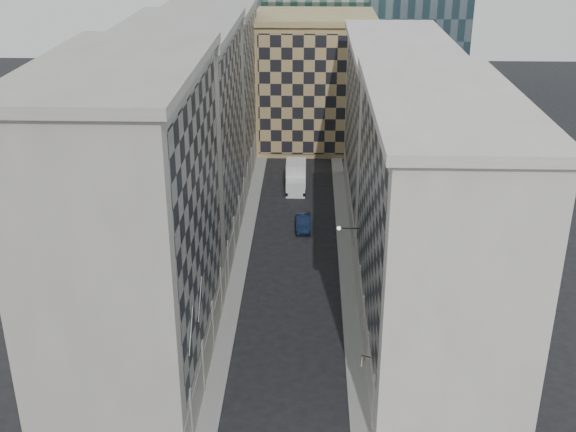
# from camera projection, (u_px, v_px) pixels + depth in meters

# --- Properties ---
(sidewalk_west) EXTENTS (1.50, 100.00, 0.15)m
(sidewalk_west) POSITION_uv_depth(u_px,v_px,m) (242.00, 257.00, 72.77)
(sidewalk_west) COLOR gray
(sidewalk_west) RESTS_ON ground
(sidewalk_east) EXTENTS (1.50, 100.00, 0.15)m
(sidewalk_east) POSITION_uv_depth(u_px,v_px,m) (346.00, 259.00, 72.46)
(sidewalk_east) COLOR gray
(sidewalk_east) RESTS_ON ground
(bldg_left_a) EXTENTS (10.80, 22.80, 23.70)m
(bldg_left_a) POSITION_uv_depth(u_px,v_px,m) (133.00, 229.00, 50.83)
(bldg_left_a) COLOR gray
(bldg_left_a) RESTS_ON ground
(bldg_left_b) EXTENTS (10.80, 22.80, 22.70)m
(bldg_left_b) POSITION_uv_depth(u_px,v_px,m) (185.00, 141.00, 71.18)
(bldg_left_b) COLOR gray
(bldg_left_b) RESTS_ON ground
(bldg_left_c) EXTENTS (10.80, 22.80, 21.70)m
(bldg_left_c) POSITION_uv_depth(u_px,v_px,m) (213.00, 92.00, 91.54)
(bldg_left_c) COLOR gray
(bldg_left_c) RESTS_ON ground
(bldg_right_a) EXTENTS (10.80, 26.80, 20.70)m
(bldg_right_a) POSITION_uv_depth(u_px,v_px,m) (433.00, 229.00, 54.45)
(bldg_right_a) COLOR #B0A9A1
(bldg_right_a) RESTS_ON ground
(bldg_right_b) EXTENTS (10.80, 28.80, 19.70)m
(bldg_right_b) POSITION_uv_depth(u_px,v_px,m) (395.00, 131.00, 79.37)
(bldg_right_b) COLOR #B0A9A1
(bldg_right_b) RESTS_ON ground
(tan_block) EXTENTS (16.80, 14.80, 18.80)m
(tan_block) POSITION_uv_depth(u_px,v_px,m) (314.00, 81.00, 103.52)
(tan_block) COLOR #9C7E52
(tan_block) RESTS_ON ground
(flagpoles_left) EXTENTS (0.10, 6.33, 2.33)m
(flagpoles_left) POSITION_uv_depth(u_px,v_px,m) (196.00, 314.00, 47.63)
(flagpoles_left) COLOR gray
(flagpoles_left) RESTS_ON ground
(bracket_lamp) EXTENTS (1.98, 0.36, 0.36)m
(bracket_lamp) POSITION_uv_depth(u_px,v_px,m) (341.00, 228.00, 64.54)
(bracket_lamp) COLOR black
(bracket_lamp) RESTS_ON ground
(box_truck) EXTENTS (2.50, 6.03, 3.30)m
(box_truck) POSITION_uv_depth(u_px,v_px,m) (296.00, 178.00, 89.83)
(box_truck) COLOR white
(box_truck) RESTS_ON ground
(dark_car) EXTENTS (1.70, 4.68, 1.53)m
(dark_car) POSITION_uv_depth(u_px,v_px,m) (303.00, 222.00, 79.03)
(dark_car) COLOR #0D1832
(dark_car) RESTS_ON ground
(shop_sign) EXTENTS (0.69, 0.60, 0.70)m
(shop_sign) POSITION_uv_depth(u_px,v_px,m) (363.00, 360.00, 50.01)
(shop_sign) COLOR black
(shop_sign) RESTS_ON ground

